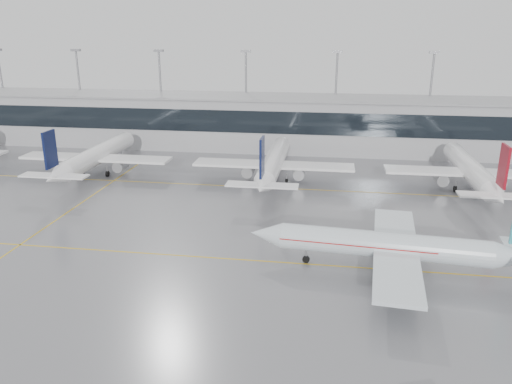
# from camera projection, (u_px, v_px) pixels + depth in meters

# --- Properties ---
(ground) EXTENTS (320.00, 320.00, 0.00)m
(ground) POSITION_uv_depth(u_px,v_px,m) (242.00, 260.00, 62.06)
(ground) COLOR slate
(ground) RESTS_ON ground
(taxi_line_main) EXTENTS (120.00, 0.25, 0.01)m
(taxi_line_main) POSITION_uv_depth(u_px,v_px,m) (242.00, 260.00, 62.06)
(taxi_line_main) COLOR gold
(taxi_line_main) RESTS_ON ground
(taxi_line_north) EXTENTS (120.00, 0.25, 0.01)m
(taxi_line_north) POSITION_uv_depth(u_px,v_px,m) (271.00, 188.00, 90.26)
(taxi_line_north) COLOR gold
(taxi_line_north) RESTS_ON ground
(taxi_line_cross) EXTENTS (0.25, 60.00, 0.01)m
(taxi_line_cross) POSITION_uv_depth(u_px,v_px,m) (75.00, 207.00, 80.44)
(taxi_line_cross) COLOR gold
(taxi_line_cross) RESTS_ON ground
(terminal) EXTENTS (180.00, 15.00, 12.00)m
(terminal) POSITION_uv_depth(u_px,v_px,m) (288.00, 124.00, 118.47)
(terminal) COLOR #9B9B9F
(terminal) RESTS_ON ground
(terminal_glass) EXTENTS (180.00, 0.20, 5.00)m
(terminal_glass) POSITION_uv_depth(u_px,v_px,m) (285.00, 123.00, 110.91)
(terminal_glass) COLOR black
(terminal_glass) RESTS_ON ground
(terminal_roof) EXTENTS (182.00, 16.00, 0.40)m
(terminal_roof) POSITION_uv_depth(u_px,v_px,m) (288.00, 97.00, 116.55)
(terminal_roof) COLOR gray
(terminal_roof) RESTS_ON ground
(light_masts) EXTENTS (156.40, 1.00, 22.60)m
(light_masts) POSITION_uv_depth(u_px,v_px,m) (290.00, 89.00, 121.84)
(light_masts) COLOR gray
(light_masts) RESTS_ON ground
(air_canada_jet) EXTENTS (33.63, 26.21, 10.23)m
(air_canada_jet) POSITION_uv_depth(u_px,v_px,m) (394.00, 247.00, 58.00)
(air_canada_jet) COLOR silver
(air_canada_jet) RESTS_ON ground
(parked_jet_b) EXTENTS (29.64, 36.96, 11.72)m
(parked_jet_b) POSITION_uv_depth(u_px,v_px,m) (96.00, 156.00, 97.57)
(parked_jet_b) COLOR white
(parked_jet_b) RESTS_ON ground
(parked_jet_c) EXTENTS (29.64, 36.96, 11.72)m
(parked_jet_c) POSITION_uv_depth(u_px,v_px,m) (273.00, 163.00, 92.57)
(parked_jet_c) COLOR white
(parked_jet_c) RESTS_ON ground
(parked_jet_d) EXTENTS (29.64, 36.96, 11.72)m
(parked_jet_d) POSITION_uv_depth(u_px,v_px,m) (471.00, 170.00, 87.58)
(parked_jet_d) COLOR white
(parked_jet_d) RESTS_ON ground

